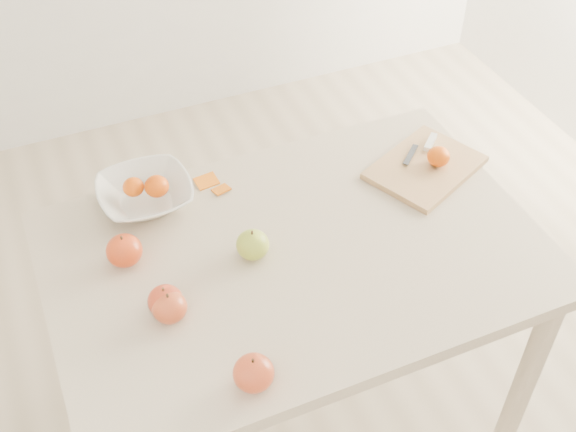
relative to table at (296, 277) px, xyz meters
name	(u,v)px	position (x,y,z in m)	size (l,w,h in m)	color
ground	(294,414)	(0.00, 0.00, -0.65)	(3.50, 3.50, 0.00)	#C6B293
table	(296,277)	(0.00, 0.00, 0.00)	(1.20, 0.80, 0.75)	beige
cutting_board	(425,167)	(0.45, 0.14, 0.11)	(0.30, 0.22, 0.02)	tan
board_tangerine	(438,156)	(0.48, 0.13, 0.14)	(0.06, 0.06, 0.05)	#D06207
fruit_bowl	(145,194)	(-0.29, 0.31, 0.13)	(0.24, 0.24, 0.06)	white
bowl_tangerine_near	(133,187)	(-0.32, 0.32, 0.15)	(0.06, 0.06, 0.05)	#E95E08
bowl_tangerine_far	(157,186)	(-0.26, 0.29, 0.16)	(0.06, 0.06, 0.06)	#E24307
orange_peel_a	(207,182)	(-0.12, 0.32, 0.10)	(0.06, 0.04, 0.00)	orange
orange_peel_b	(221,190)	(-0.10, 0.28, 0.10)	(0.04, 0.04, 0.00)	orange
paring_knife	(427,144)	(0.49, 0.21, 0.12)	(0.15, 0.10, 0.01)	white
apple_green	(253,245)	(-0.10, 0.02, 0.14)	(0.08, 0.08, 0.07)	olive
apple_red_c	(254,373)	(-0.23, -0.32, 0.14)	(0.09, 0.09, 0.08)	#9D210D
apple_red_a	(124,251)	(-0.39, 0.12, 0.14)	(0.09, 0.09, 0.08)	maroon
apple_red_b	(169,307)	(-0.34, -0.08, 0.13)	(0.08, 0.08, 0.07)	maroon
apple_red_d	(165,301)	(-0.34, -0.06, 0.13)	(0.08, 0.08, 0.07)	maroon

